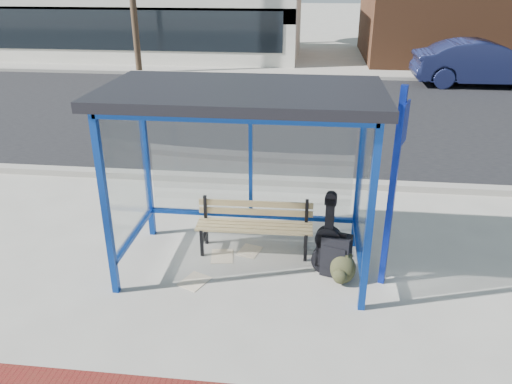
# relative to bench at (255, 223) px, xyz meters

# --- Properties ---
(ground) EXTENTS (120.00, 120.00, 0.00)m
(ground) POSITION_rel_bench_xyz_m (-0.09, -0.46, -0.43)
(ground) COLOR #B2ADA0
(ground) RESTS_ON ground
(curb_near) EXTENTS (60.00, 0.25, 0.12)m
(curb_near) POSITION_rel_bench_xyz_m (-0.09, 2.44, -0.37)
(curb_near) COLOR gray
(curb_near) RESTS_ON ground
(street_asphalt) EXTENTS (60.00, 10.00, 0.00)m
(street_asphalt) POSITION_rel_bench_xyz_m (-0.09, 7.54, -0.43)
(street_asphalt) COLOR black
(street_asphalt) RESTS_ON ground
(curb_far) EXTENTS (60.00, 0.25, 0.12)m
(curb_far) POSITION_rel_bench_xyz_m (-0.09, 12.64, -0.37)
(curb_far) COLOR gray
(curb_far) RESTS_ON ground
(far_sidewalk) EXTENTS (60.00, 4.00, 0.01)m
(far_sidewalk) POSITION_rel_bench_xyz_m (-0.09, 14.54, -0.43)
(far_sidewalk) COLOR #B2ADA0
(far_sidewalk) RESTS_ON ground
(bus_shelter) EXTENTS (3.30, 1.80, 2.42)m
(bus_shelter) POSITION_rel_bench_xyz_m (-0.09, -0.38, 1.64)
(bus_shelter) COLOR navy
(bus_shelter) RESTS_ON ground
(storefront_white) EXTENTS (18.00, 6.04, 4.00)m
(storefront_white) POSITION_rel_bench_xyz_m (-9.09, 17.53, 1.57)
(storefront_white) COLOR silver
(storefront_white) RESTS_ON ground
(bench) EXTENTS (1.62, 0.43, 0.76)m
(bench) POSITION_rel_bench_xyz_m (0.00, 0.00, 0.00)
(bench) COLOR black
(bench) RESTS_ON ground
(guitar_bag) EXTENTS (0.41, 0.18, 1.10)m
(guitar_bag) POSITION_rel_bench_xyz_m (1.01, -0.48, -0.03)
(guitar_bag) COLOR black
(guitar_bag) RESTS_ON ground
(suitcase) EXTENTS (0.41, 0.32, 0.63)m
(suitcase) POSITION_rel_bench_xyz_m (1.12, -0.51, -0.14)
(suitcase) COLOR black
(suitcase) RESTS_ON ground
(backpack) EXTENTS (0.38, 0.36, 0.39)m
(backpack) POSITION_rel_bench_xyz_m (1.20, -0.68, -0.25)
(backpack) COLOR #2C2D19
(backpack) RESTS_ON ground
(sign_post) EXTENTS (0.15, 0.31, 2.53)m
(sign_post) POSITION_rel_bench_xyz_m (1.72, -0.62, 0.99)
(sign_post) COLOR #0D2293
(sign_post) RESTS_ON ground
(newspaper_a) EXTENTS (0.36, 0.42, 0.01)m
(newspaper_a) POSITION_rel_bench_xyz_m (-0.43, -0.24, -0.43)
(newspaper_a) COLOR white
(newspaper_a) RESTS_ON ground
(newspaper_b) EXTENTS (0.43, 0.47, 0.01)m
(newspaper_b) POSITION_rel_bench_xyz_m (-0.68, -0.89, -0.43)
(newspaper_b) COLOR white
(newspaper_b) RESTS_ON ground
(newspaper_c) EXTENTS (0.36, 0.42, 0.01)m
(newspaper_c) POSITION_rel_bench_xyz_m (-0.07, -0.06, -0.43)
(newspaper_c) COLOR white
(newspaper_c) RESTS_ON ground
(parked_car) EXTENTS (4.65, 1.62, 1.53)m
(parked_car) POSITION_rel_bench_xyz_m (6.44, 11.94, 0.33)
(parked_car) COLOR #181E44
(parked_car) RESTS_ON ground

